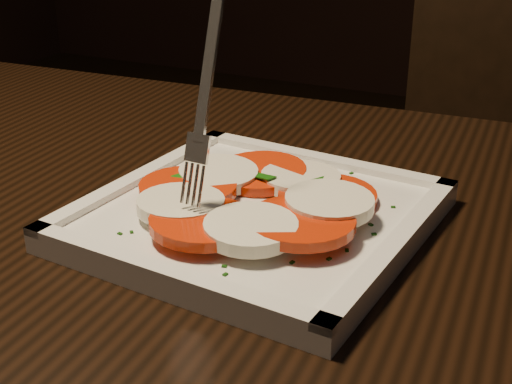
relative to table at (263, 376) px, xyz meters
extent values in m
cube|color=black|center=(0.00, 0.00, 0.08)|extent=(1.24, 0.86, 0.04)
cylinder|color=black|center=(-0.56, 0.31, -0.30)|extent=(0.06, 0.06, 0.71)
cube|color=black|center=(0.13, 0.66, -0.20)|extent=(0.46, 0.46, 0.04)
cylinder|color=black|center=(-0.07, 0.82, -0.45)|extent=(0.04, 0.04, 0.41)
cube|color=white|center=(-0.03, 0.05, 0.11)|extent=(0.27, 0.27, 0.01)
cylinder|color=red|center=(0.01, 0.09, 0.12)|extent=(0.08, 0.08, 0.01)
cylinder|color=white|center=(-0.02, 0.11, 0.12)|extent=(0.07, 0.07, 0.01)
cylinder|color=red|center=(-0.05, 0.11, 0.12)|extent=(0.08, 0.08, 0.01)
cylinder|color=white|center=(-0.08, 0.08, 0.12)|extent=(0.07, 0.07, 0.01)
cylinder|color=red|center=(-0.09, 0.05, 0.12)|extent=(0.08, 0.08, 0.01)
cylinder|color=white|center=(-0.08, 0.01, 0.12)|extent=(0.07, 0.07, 0.01)
cylinder|color=red|center=(-0.05, -0.01, 0.13)|extent=(0.08, 0.08, 0.01)
cylinder|color=white|center=(-0.01, 0.00, 0.13)|extent=(0.07, 0.07, 0.01)
cylinder|color=red|center=(0.02, 0.02, 0.13)|extent=(0.08, 0.08, 0.01)
cylinder|color=white|center=(0.03, 0.06, 0.13)|extent=(0.07, 0.07, 0.01)
cube|color=#16540E|center=(-0.01, 0.00, 0.12)|extent=(0.03, 0.03, 0.01)
cube|color=#16540E|center=(-0.03, -0.01, 0.12)|extent=(0.04, 0.02, 0.00)
cube|color=#16540E|center=(0.00, 0.02, 0.12)|extent=(0.03, 0.03, 0.00)
cube|color=#16540E|center=(-0.09, 0.05, 0.12)|extent=(0.03, 0.03, 0.01)
cube|color=#16540E|center=(0.00, 0.02, 0.12)|extent=(0.03, 0.03, 0.00)
cube|color=#16540E|center=(-0.05, 0.09, 0.12)|extent=(0.04, 0.02, 0.01)
cube|color=#16540E|center=(0.00, 0.10, 0.12)|extent=(0.02, 0.04, 0.00)
cube|color=#0F380A|center=(0.00, 0.12, 0.11)|extent=(0.00, 0.00, 0.00)
cube|color=#0F380A|center=(-0.02, 0.14, 0.11)|extent=(0.00, 0.00, 0.00)
cube|color=#0F380A|center=(-0.04, 0.15, 0.11)|extent=(0.00, 0.00, 0.00)
cube|color=#0F380A|center=(0.07, 0.05, 0.11)|extent=(0.00, 0.00, 0.00)
cube|color=#0F380A|center=(-0.10, 0.09, 0.11)|extent=(0.00, 0.00, 0.00)
cube|color=#0F380A|center=(0.05, 0.09, 0.11)|extent=(0.00, 0.00, 0.00)
cube|color=#0F380A|center=(-0.06, 0.14, 0.11)|extent=(0.00, 0.00, 0.00)
cube|color=#0F380A|center=(0.01, 0.15, 0.11)|extent=(0.00, 0.00, 0.00)
cube|color=#0F380A|center=(0.01, 0.13, 0.11)|extent=(0.00, 0.00, 0.00)
cube|color=#0F380A|center=(-0.01, -0.04, 0.11)|extent=(0.00, 0.00, 0.00)
cube|color=#0F380A|center=(0.07, 0.10, 0.11)|extent=(0.00, 0.00, 0.00)
cube|color=#0F380A|center=(0.06, 0.06, 0.11)|extent=(0.00, 0.00, 0.00)
cube|color=#0F380A|center=(-0.10, -0.03, 0.11)|extent=(0.00, 0.00, 0.00)
cube|color=#0F380A|center=(0.05, 0.00, 0.11)|extent=(0.00, 0.00, 0.00)
cube|color=#0F380A|center=(0.02, 0.11, 0.11)|extent=(0.00, 0.00, 0.00)
cube|color=#0F380A|center=(-0.10, -0.02, 0.11)|extent=(0.00, 0.00, 0.00)
cube|color=#0F380A|center=(0.00, 0.13, 0.11)|extent=(0.00, 0.00, 0.00)
cube|color=#0F380A|center=(-0.11, 0.10, 0.11)|extent=(0.00, 0.00, 0.00)
cube|color=#0F380A|center=(-0.10, 0.01, 0.11)|extent=(0.00, 0.00, 0.00)
cube|color=#0F380A|center=(0.03, -0.01, 0.11)|extent=(0.00, 0.00, 0.00)
cube|color=#0F380A|center=(-0.01, 0.15, 0.11)|extent=(0.00, 0.00, 0.00)
cube|color=#0F380A|center=(-0.01, -0.05, 0.11)|extent=(0.00, 0.00, 0.00)
cube|color=#0F380A|center=(0.06, 0.02, 0.11)|extent=(0.00, 0.00, 0.00)
cube|color=#0F380A|center=(-0.11, 0.08, 0.11)|extent=(0.00, 0.00, 0.00)
cube|color=#0F380A|center=(0.05, 0.05, 0.11)|extent=(0.00, 0.00, 0.00)
camera|label=1|loc=(0.19, -0.40, 0.36)|focal=50.00mm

